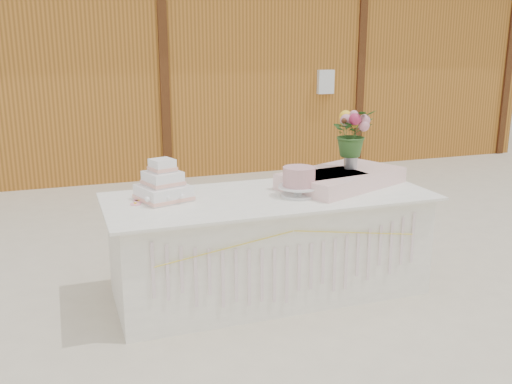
# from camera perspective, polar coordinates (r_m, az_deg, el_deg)

# --- Properties ---
(ground) EXTENTS (80.00, 80.00, 0.00)m
(ground) POSITION_cam_1_polar(r_m,az_deg,el_deg) (4.46, 1.31, -9.92)
(ground) COLOR beige
(ground) RESTS_ON ground
(barn) EXTENTS (12.60, 4.60, 3.30)m
(barn) POSITION_cam_1_polar(r_m,az_deg,el_deg) (9.89, -11.51, 13.33)
(barn) COLOR #AE6B24
(barn) RESTS_ON ground
(cake_table) EXTENTS (2.40, 1.00, 0.77)m
(cake_table) POSITION_cam_1_polar(r_m,az_deg,el_deg) (4.31, 1.37, -5.26)
(cake_table) COLOR white
(cake_table) RESTS_ON ground
(wedding_cake) EXTENTS (0.41, 0.41, 0.30)m
(wedding_cake) POSITION_cam_1_polar(r_m,az_deg,el_deg) (4.09, -9.27, 0.57)
(wedding_cake) COLOR white
(wedding_cake) RESTS_ON cake_table
(pink_cake_stand) EXTENTS (0.30, 0.30, 0.22)m
(pink_cake_stand) POSITION_cam_1_polar(r_m,az_deg,el_deg) (4.15, 4.31, 1.21)
(pink_cake_stand) COLOR white
(pink_cake_stand) RESTS_ON cake_table
(satin_runner) EXTENTS (1.10, 0.89, 0.12)m
(satin_runner) POSITION_cam_1_polar(r_m,az_deg,el_deg) (4.51, 8.53, 1.39)
(satin_runner) COLOR #FFCFCD
(satin_runner) RESTS_ON cake_table
(flower_vase) EXTENTS (0.11, 0.11, 0.15)m
(flower_vase) POSITION_cam_1_polar(r_m,az_deg,el_deg) (4.58, 9.46, 3.25)
(flower_vase) COLOR #A7A6AB
(flower_vase) RESTS_ON satin_runner
(bouquet) EXTENTS (0.37, 0.33, 0.37)m
(bouquet) POSITION_cam_1_polar(r_m,az_deg,el_deg) (4.54, 9.59, 6.45)
(bouquet) COLOR #2F5A24
(bouquet) RESTS_ON flower_vase
(loose_flowers) EXTENTS (0.18, 0.36, 0.02)m
(loose_flowers) POSITION_cam_1_polar(r_m,az_deg,el_deg) (4.11, -12.53, -0.85)
(loose_flowers) COLOR pink
(loose_flowers) RESTS_ON cake_table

